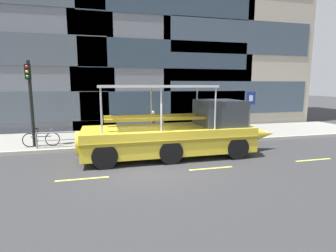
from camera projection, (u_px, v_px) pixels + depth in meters
ground_plane at (146, 166)px, 10.59m from camera, size 120.00×120.00×0.00m
sidewalk at (131, 137)px, 15.94m from camera, size 32.00×4.80×0.18m
curb_edge at (136, 146)px, 13.55m from camera, size 32.00×0.18×0.18m
lane_centreline at (151, 173)px, 9.67m from camera, size 25.80×0.12×0.01m
curb_guardrail at (151, 133)px, 13.98m from camera, size 11.29×0.09×0.78m
traffic_light_pole at (30, 95)px, 12.73m from camera, size 0.24×0.46×4.22m
parking_sign at (250, 106)px, 16.02m from camera, size 0.60×0.12×2.63m
leaned_bicycle at (41, 139)px, 13.04m from camera, size 1.74×0.46×0.96m
duck_tour_boat at (180, 133)px, 11.97m from camera, size 9.42×2.61×3.22m
pedestrian_near_bow at (223, 120)px, 15.62m from camera, size 0.22×0.47×1.64m
pedestrian_mid_left at (153, 121)px, 15.42m from camera, size 0.30×0.39×1.55m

